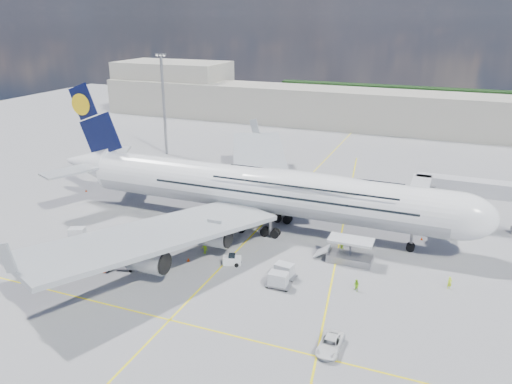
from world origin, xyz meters
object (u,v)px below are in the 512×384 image
at_px(cargo_loader, 349,254).
at_px(cone_tail, 86,190).
at_px(dolly_back, 77,234).
at_px(catering_truck_outer, 246,161).
at_px(cone_wing_left_inner, 234,195).
at_px(light_mast, 164,104).
at_px(crew_wing, 154,264).
at_px(jet_bridge, 451,191).
at_px(crew_tug, 204,248).
at_px(dolly_row_b, 104,265).
at_px(cone_nose, 422,238).
at_px(catering_truck_inner, 273,184).
at_px(crew_nose, 450,283).
at_px(cone_wing_right_inner, 188,260).
at_px(baggage_tug, 232,260).
at_px(crew_van, 342,246).
at_px(dolly_nose_near, 278,280).
at_px(service_van, 330,344).
at_px(cone_wing_right_outer, 104,270).
at_px(dolly_row_a, 77,250).
at_px(crew_loader, 356,286).
at_px(airliner, 262,189).
at_px(dolly_row_c, 126,267).
at_px(dolly_nose_far, 284,270).
at_px(cone_wing_left_outer, 221,183).

bearing_deg(cargo_loader, cone_tail, 169.58).
distance_m(dolly_back, cone_tail, 24.21).
bearing_deg(catering_truck_outer, cone_wing_left_inner, -39.33).
bearing_deg(light_mast, crew_wing, -60.25).
xyz_separation_m(jet_bridge, crew_tug, (-34.02, -23.66, -5.88)).
relative_size(light_mast, dolly_row_b, 7.05).
height_order(crew_wing, cone_nose, crew_wing).
bearing_deg(jet_bridge, cone_tail, -173.80).
xyz_separation_m(dolly_row_b, cone_wing_left_inner, (5.25, 34.29, -0.07)).
height_order(catering_truck_inner, crew_nose, catering_truck_inner).
distance_m(dolly_back, cone_wing_left_inner, 32.03).
distance_m(crew_wing, cone_wing_right_inner, 5.29).
relative_size(light_mast, cone_nose, 48.48).
distance_m(baggage_tug, crew_van, 17.28).
bearing_deg(crew_wing, dolly_nose_near, -65.90).
height_order(dolly_back, crew_van, dolly_back).
xyz_separation_m(service_van, cone_nose, (7.10, 33.15, -0.45)).
bearing_deg(cone_nose, crew_nose, -72.44).
distance_m(jet_bridge, baggage_tug, 38.72).
bearing_deg(cone_wing_right_outer, dolly_row_a, 159.01).
bearing_deg(dolly_nose_near, dolly_row_a, -176.15).
bearing_deg(dolly_back, cone_tail, 104.55).
bearing_deg(cone_wing_right_inner, jet_bridge, 37.35).
distance_m(light_mast, baggage_tug, 65.50).
bearing_deg(light_mast, dolly_back, -74.24).
bearing_deg(crew_loader, dolly_back, -140.91).
bearing_deg(catering_truck_outer, dolly_row_b, -55.06).
xyz_separation_m(light_mast, crew_loader, (59.52, -50.11, -12.34)).
height_order(cone_nose, cone_wing_right_inner, cone_wing_right_inner).
xyz_separation_m(light_mast, crew_tug, (35.78, -47.72, -12.23)).
distance_m(dolly_nose_near, service_van, 14.19).
height_order(airliner, crew_van, airliner).
distance_m(light_mast, dolly_nose_near, 73.58).
height_order(dolly_back, cone_wing_left_inner, dolly_back).
bearing_deg(light_mast, catering_truck_outer, -9.86).
relative_size(dolly_row_c, dolly_nose_far, 0.84).
relative_size(airliner, cargo_loader, 9.28).
distance_m(cargo_loader, dolly_row_c, 32.53).
relative_size(dolly_row_b, crew_nose, 2.05).
distance_m(cargo_loader, catering_truck_outer, 49.90).
relative_size(baggage_tug, cone_tail, 5.46).
bearing_deg(cone_wing_left_inner, dolly_nose_far, -53.97).
height_order(dolly_nose_far, service_van, dolly_nose_far).
relative_size(jet_bridge, service_van, 3.72).
height_order(light_mast, cone_nose, light_mast).
height_order(baggage_tug, service_van, baggage_tug).
distance_m(dolly_row_b, crew_loader, 35.87).
height_order(light_mast, cone_wing_left_outer, light_mast).
xyz_separation_m(cargo_loader, cone_wing_right_inner, (-22.13, -8.76, -0.98)).
relative_size(airliner, dolly_back, 20.97).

